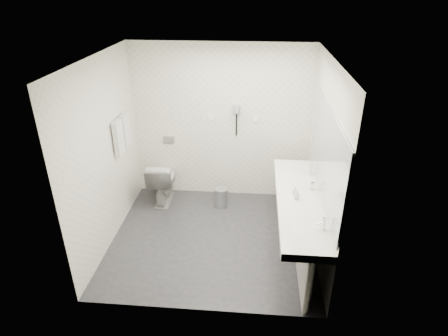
{
  "coord_description": "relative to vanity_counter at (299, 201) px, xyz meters",
  "views": [
    {
      "loc": [
        0.54,
        -4.32,
        3.31
      ],
      "look_at": [
        0.15,
        0.15,
        1.05
      ],
      "focal_mm": 30.35,
      "sensor_mm": 36.0,
      "label": 1
    }
  ],
  "objects": [
    {
      "name": "switch_plate_b",
      "position": [
        -0.57,
        1.49,
        0.55
      ],
      "size": [
        0.09,
        0.02,
        0.09
      ],
      "primitive_type": "cube",
      "color": "white",
      "rests_on": "wall_back"
    },
    {
      "name": "flush_plate",
      "position": [
        -1.98,
        1.49,
        0.15
      ],
      "size": [
        0.18,
        0.02,
        0.12
      ],
      "primitive_type": "cube",
      "color": "#B2B5BA",
      "rests_on": "wall_back"
    },
    {
      "name": "dryer_barrel",
      "position": [
        -0.88,
        1.4,
        0.73
      ],
      "size": [
        0.08,
        0.14,
        0.08
      ],
      "primitive_type": "cylinder",
      "rotation": [
        1.57,
        0.0,
        0.0
      ],
      "color": "#939398",
      "rests_on": "dryer_cradle"
    },
    {
      "name": "towel_rail",
      "position": [
        -2.47,
        0.75,
        0.75
      ],
      "size": [
        0.02,
        0.62,
        0.02
      ],
      "primitive_type": "cylinder",
      "rotation": [
        1.57,
        0.0,
        0.0
      ],
      "color": "silver",
      "rests_on": "wall_left"
    },
    {
      "name": "basin_near",
      "position": [
        0.0,
        -0.65,
        0.04
      ],
      "size": [
        0.4,
        0.31,
        0.05
      ],
      "primitive_type": "ellipsoid",
      "color": "white",
      "rests_on": "vanity_counter"
    },
    {
      "name": "wall_left",
      "position": [
        -2.52,
        0.2,
        0.45
      ],
      "size": [
        0.0,
        2.6,
        2.6
      ],
      "primitive_type": "plane",
      "rotation": [
        1.57,
        0.0,
        1.57
      ],
      "color": "white",
      "rests_on": "floor"
    },
    {
      "name": "dryer_cradle",
      "position": [
        -0.88,
        1.47,
        0.7
      ],
      "size": [
        0.1,
        0.04,
        0.14
      ],
      "primitive_type": "cube",
      "color": "#939398",
      "rests_on": "wall_back"
    },
    {
      "name": "towel_far",
      "position": [
        -2.46,
        0.89,
        0.53
      ],
      "size": [
        0.07,
        0.24,
        0.48
      ],
      "primitive_type": "cube",
      "color": "silver",
      "rests_on": "towel_rail"
    },
    {
      "name": "bin_lid",
      "position": [
        -1.08,
        1.07,
        -0.49
      ],
      "size": [
        0.22,
        0.22,
        0.02
      ],
      "primitive_type": "cylinder",
      "color": "#B2B5BA",
      "rests_on": "pedal_bin"
    },
    {
      "name": "faucet_far",
      "position": [
        0.19,
        0.65,
        0.12
      ],
      "size": [
        0.04,
        0.04,
        0.15
      ],
      "primitive_type": "cylinder",
      "color": "silver",
      "rests_on": "vanity_counter"
    },
    {
      "name": "switch_plate_a",
      "position": [
        -1.27,
        1.49,
        0.55
      ],
      "size": [
        0.09,
        0.02,
        0.09
      ],
      "primitive_type": "cube",
      "color": "white",
      "rests_on": "wall_back"
    },
    {
      "name": "basin_far",
      "position": [
        0.0,
        0.65,
        0.04
      ],
      "size": [
        0.4,
        0.31,
        0.05
      ],
      "primitive_type": "ellipsoid",
      "color": "white",
      "rests_on": "vanity_counter"
    },
    {
      "name": "soap_bottle_a",
      "position": [
        -0.04,
        -0.03,
        0.11
      ],
      "size": [
        0.07,
        0.07,
        0.12
      ],
      "primitive_type": "imported",
      "rotation": [
        0.0,
        0.0,
        0.22
      ],
      "color": "white",
      "rests_on": "vanity_counter"
    },
    {
      "name": "towel_near",
      "position": [
        -2.46,
        0.61,
        0.53
      ],
      "size": [
        0.07,
        0.24,
        0.48
      ],
      "primitive_type": "cube",
      "color": "silver",
      "rests_on": "towel_rail"
    },
    {
      "name": "vanity_post_near",
      "position": [
        0.05,
        -1.04,
        -0.42
      ],
      "size": [
        0.06,
        0.06,
        0.75
      ],
      "primitive_type": "cylinder",
      "color": "silver",
      "rests_on": "floor"
    },
    {
      "name": "faucet_near",
      "position": [
        0.19,
        -0.65,
        0.12
      ],
      "size": [
        0.04,
        0.04,
        0.15
      ],
      "primitive_type": "cylinder",
      "color": "silver",
      "rests_on": "vanity_counter"
    },
    {
      "name": "mirror",
      "position": [
        0.26,
        0.0,
        0.65
      ],
      "size": [
        0.02,
        2.2,
        1.05
      ],
      "primitive_type": "cube",
      "color": "#B2BCC6",
      "rests_on": "wall_right"
    },
    {
      "name": "vanity_counter",
      "position": [
        0.0,
        0.0,
        0.0
      ],
      "size": [
        0.55,
        2.2,
        0.1
      ],
      "primitive_type": "cube",
      "color": "white",
      "rests_on": "floor"
    },
    {
      "name": "soap_bottle_b",
      "position": [
        -0.05,
        0.1,
        0.1
      ],
      "size": [
        0.1,
        0.1,
        0.09
      ],
      "primitive_type": "imported",
      "rotation": [
        0.0,
        0.0,
        -0.84
      ],
      "color": "white",
      "rests_on": "vanity_counter"
    },
    {
      "name": "wall_right",
      "position": [
        0.27,
        0.2,
        0.45
      ],
      "size": [
        0.0,
        2.6,
        2.6
      ],
      "primitive_type": "plane",
      "rotation": [
        1.57,
        0.0,
        -1.57
      ],
      "color": "white",
      "rests_on": "floor"
    },
    {
      "name": "floor",
      "position": [
        -1.12,
        0.2,
        -0.8
      ],
      "size": [
        2.8,
        2.8,
        0.0
      ],
      "primitive_type": "plane",
      "color": "#2A2A30",
      "rests_on": "ground"
    },
    {
      "name": "glass_left",
      "position": [
        0.19,
        0.23,
        0.1
      ],
      "size": [
        0.06,
        0.06,
        0.1
      ],
      "primitive_type": "cylinder",
      "rotation": [
        0.0,
        0.0,
        -0.1
      ],
      "color": "silver",
      "rests_on": "vanity_counter"
    },
    {
      "name": "vanity_post_far",
      "position": [
        0.05,
        1.04,
        -0.42
      ],
      "size": [
        0.06,
        0.06,
        0.75
      ],
      "primitive_type": "cylinder",
      "color": "silver",
      "rests_on": "floor"
    },
    {
      "name": "wall_back",
      "position": [
        -1.12,
        1.5,
        0.45
      ],
      "size": [
        2.8,
        0.0,
        2.8
      ],
      "primitive_type": "plane",
      "rotation": [
        1.57,
        0.0,
        0.0
      ],
      "color": "white",
      "rests_on": "floor"
    },
    {
      "name": "dryer_cord",
      "position": [
        -0.88,
        1.46,
        0.45
      ],
      "size": [
        0.02,
        0.02,
        0.35
      ],
      "primitive_type": "cylinder",
      "color": "black",
      "rests_on": "dryer_cradle"
    },
    {
      "name": "wall_front",
      "position": [
        -1.12,
        -1.1,
        0.45
      ],
      "size": [
        2.8,
        0.0,
        2.8
      ],
      "primitive_type": "plane",
      "rotation": [
        -1.57,
        0.0,
        0.0
      ],
      "color": "white",
      "rests_on": "floor"
    },
    {
      "name": "toilet",
      "position": [
        -2.04,
        1.16,
        -0.44
      ],
      "size": [
        0.4,
        0.71,
        0.72
      ],
      "primitive_type": "imported",
      "rotation": [
        0.0,
        0.0,
        3.14
      ],
      "color": "white",
      "rests_on": "floor"
    },
    {
      "name": "vanity_panel",
      "position": [
        0.02,
        0.0,
        -0.42
      ],
      "size": [
        0.03,
        2.15,
        0.75
      ],
      "primitive_type": "cube",
      "color": "#9D9894",
      "rests_on": "floor"
    },
    {
      "name": "ceiling",
      "position": [
        -1.12,
        0.2,
        1.7
      ],
      "size": [
        2.8,
        2.8,
        0.0
      ],
      "primitive_type": "plane",
      "rotation": [
        3.14,
        0.0,
        0.0
      ],
      "color": "white",
      "rests_on": "wall_back"
    },
    {
      "name": "pedal_bin",
      "position": [
        -1.08,
        1.07,
        -0.65
      ],
      "size": [
        0.26,
        0.26,
        0.3
      ],
      "primitive_type": "cylinder",
      "rotation": [
        0.0,
        0.0,
        -0.24
      ],
      "color": "#B2B5BA",
      "rests_on": "floor"
    }
  ]
}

